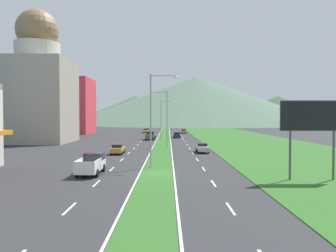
# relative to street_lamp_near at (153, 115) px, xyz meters

# --- Properties ---
(ground_plane) EXTENTS (600.00, 600.00, 0.00)m
(ground_plane) POSITION_rel_street_lamp_near_xyz_m (0.49, -3.92, -6.04)
(ground_plane) COLOR #2D2D30
(grass_median) EXTENTS (3.20, 240.00, 0.06)m
(grass_median) POSITION_rel_street_lamp_near_xyz_m (0.49, 56.08, -6.01)
(grass_median) COLOR #2D6023
(grass_median) RESTS_ON ground_plane
(grass_verge_right) EXTENTS (24.00, 240.00, 0.06)m
(grass_verge_right) POSITION_rel_street_lamp_near_xyz_m (21.09, 56.08, -6.01)
(grass_verge_right) COLOR #2D6023
(grass_verge_right) RESTS_ON ground_plane
(lane_dash_left_1) EXTENTS (0.16, 2.80, 0.01)m
(lane_dash_left_1) POSITION_rel_street_lamp_near_xyz_m (-4.61, -16.15, -6.03)
(lane_dash_left_1) COLOR silver
(lane_dash_left_1) RESTS_ON ground_plane
(lane_dash_left_2) EXTENTS (0.16, 2.80, 0.01)m
(lane_dash_left_2) POSITION_rel_street_lamp_near_xyz_m (-4.61, -8.38, -6.03)
(lane_dash_left_2) COLOR silver
(lane_dash_left_2) RESTS_ON ground_plane
(lane_dash_left_3) EXTENTS (0.16, 2.80, 0.01)m
(lane_dash_left_3) POSITION_rel_street_lamp_near_xyz_m (-4.61, -0.62, -6.03)
(lane_dash_left_3) COLOR silver
(lane_dash_left_3) RESTS_ON ground_plane
(lane_dash_left_4) EXTENTS (0.16, 2.80, 0.01)m
(lane_dash_left_4) POSITION_rel_street_lamp_near_xyz_m (-4.61, 7.15, -6.03)
(lane_dash_left_4) COLOR silver
(lane_dash_left_4) RESTS_ON ground_plane
(lane_dash_left_5) EXTENTS (0.16, 2.80, 0.01)m
(lane_dash_left_5) POSITION_rel_street_lamp_near_xyz_m (-4.61, 14.92, -6.03)
(lane_dash_left_5) COLOR silver
(lane_dash_left_5) RESTS_ON ground_plane
(lane_dash_left_6) EXTENTS (0.16, 2.80, 0.01)m
(lane_dash_left_6) POSITION_rel_street_lamp_near_xyz_m (-4.61, 22.69, -6.03)
(lane_dash_left_6) COLOR silver
(lane_dash_left_6) RESTS_ON ground_plane
(lane_dash_left_7) EXTENTS (0.16, 2.80, 0.01)m
(lane_dash_left_7) POSITION_rel_street_lamp_near_xyz_m (-4.61, 30.45, -6.03)
(lane_dash_left_7) COLOR silver
(lane_dash_left_7) RESTS_ON ground_plane
(lane_dash_left_8) EXTENTS (0.16, 2.80, 0.01)m
(lane_dash_left_8) POSITION_rel_street_lamp_near_xyz_m (-4.61, 38.22, -6.03)
(lane_dash_left_8) COLOR silver
(lane_dash_left_8) RESTS_ON ground_plane
(lane_dash_left_9) EXTENTS (0.16, 2.80, 0.01)m
(lane_dash_left_9) POSITION_rel_street_lamp_near_xyz_m (-4.61, 45.99, -6.03)
(lane_dash_left_9) COLOR silver
(lane_dash_left_9) RESTS_ON ground_plane
(lane_dash_left_10) EXTENTS (0.16, 2.80, 0.01)m
(lane_dash_left_10) POSITION_rel_street_lamp_near_xyz_m (-4.61, 53.75, -6.03)
(lane_dash_left_10) COLOR silver
(lane_dash_left_10) RESTS_ON ground_plane
(lane_dash_left_11) EXTENTS (0.16, 2.80, 0.01)m
(lane_dash_left_11) POSITION_rel_street_lamp_near_xyz_m (-4.61, 61.52, -6.03)
(lane_dash_left_11) COLOR silver
(lane_dash_left_11) RESTS_ON ground_plane
(lane_dash_left_12) EXTENTS (0.16, 2.80, 0.01)m
(lane_dash_left_12) POSITION_rel_street_lamp_near_xyz_m (-4.61, 69.29, -6.03)
(lane_dash_left_12) COLOR silver
(lane_dash_left_12) RESTS_ON ground_plane
(lane_dash_left_13) EXTENTS (0.16, 2.80, 0.01)m
(lane_dash_left_13) POSITION_rel_street_lamp_near_xyz_m (-4.61, 77.06, -6.03)
(lane_dash_left_13) COLOR silver
(lane_dash_left_13) RESTS_ON ground_plane
(lane_dash_left_14) EXTENTS (0.16, 2.80, 0.01)m
(lane_dash_left_14) POSITION_rel_street_lamp_near_xyz_m (-4.61, 84.82, -6.03)
(lane_dash_left_14) COLOR silver
(lane_dash_left_14) RESTS_ON ground_plane
(lane_dash_right_1) EXTENTS (0.16, 2.80, 0.01)m
(lane_dash_right_1) POSITION_rel_street_lamp_near_xyz_m (5.59, -16.15, -6.03)
(lane_dash_right_1) COLOR silver
(lane_dash_right_1) RESTS_ON ground_plane
(lane_dash_right_2) EXTENTS (0.16, 2.80, 0.01)m
(lane_dash_right_2) POSITION_rel_street_lamp_near_xyz_m (5.59, -8.38, -6.03)
(lane_dash_right_2) COLOR silver
(lane_dash_right_2) RESTS_ON ground_plane
(lane_dash_right_3) EXTENTS (0.16, 2.80, 0.01)m
(lane_dash_right_3) POSITION_rel_street_lamp_near_xyz_m (5.59, -0.62, -6.03)
(lane_dash_right_3) COLOR silver
(lane_dash_right_3) RESTS_ON ground_plane
(lane_dash_right_4) EXTENTS (0.16, 2.80, 0.01)m
(lane_dash_right_4) POSITION_rel_street_lamp_near_xyz_m (5.59, 7.15, -6.03)
(lane_dash_right_4) COLOR silver
(lane_dash_right_4) RESTS_ON ground_plane
(lane_dash_right_5) EXTENTS (0.16, 2.80, 0.01)m
(lane_dash_right_5) POSITION_rel_street_lamp_near_xyz_m (5.59, 14.92, -6.03)
(lane_dash_right_5) COLOR silver
(lane_dash_right_5) RESTS_ON ground_plane
(lane_dash_right_6) EXTENTS (0.16, 2.80, 0.01)m
(lane_dash_right_6) POSITION_rel_street_lamp_near_xyz_m (5.59, 22.69, -6.03)
(lane_dash_right_6) COLOR silver
(lane_dash_right_6) RESTS_ON ground_plane
(lane_dash_right_7) EXTENTS (0.16, 2.80, 0.01)m
(lane_dash_right_7) POSITION_rel_street_lamp_near_xyz_m (5.59, 30.45, -6.03)
(lane_dash_right_7) COLOR silver
(lane_dash_right_7) RESTS_ON ground_plane
(lane_dash_right_8) EXTENTS (0.16, 2.80, 0.01)m
(lane_dash_right_8) POSITION_rel_street_lamp_near_xyz_m (5.59, 38.22, -6.03)
(lane_dash_right_8) COLOR silver
(lane_dash_right_8) RESTS_ON ground_plane
(lane_dash_right_9) EXTENTS (0.16, 2.80, 0.01)m
(lane_dash_right_9) POSITION_rel_street_lamp_near_xyz_m (5.59, 45.99, -6.03)
(lane_dash_right_9) COLOR silver
(lane_dash_right_9) RESTS_ON ground_plane
(lane_dash_right_10) EXTENTS (0.16, 2.80, 0.01)m
(lane_dash_right_10) POSITION_rel_street_lamp_near_xyz_m (5.59, 53.75, -6.03)
(lane_dash_right_10) COLOR silver
(lane_dash_right_10) RESTS_ON ground_plane
(lane_dash_right_11) EXTENTS (0.16, 2.80, 0.01)m
(lane_dash_right_11) POSITION_rel_street_lamp_near_xyz_m (5.59, 61.52, -6.03)
(lane_dash_right_11) COLOR silver
(lane_dash_right_11) RESTS_ON ground_plane
(lane_dash_right_12) EXTENTS (0.16, 2.80, 0.01)m
(lane_dash_right_12) POSITION_rel_street_lamp_near_xyz_m (5.59, 69.29, -6.03)
(lane_dash_right_12) COLOR silver
(lane_dash_right_12) RESTS_ON ground_plane
(lane_dash_right_13) EXTENTS (0.16, 2.80, 0.01)m
(lane_dash_right_13) POSITION_rel_street_lamp_near_xyz_m (5.59, 77.06, -6.03)
(lane_dash_right_13) COLOR silver
(lane_dash_right_13) RESTS_ON ground_plane
(lane_dash_right_14) EXTENTS (0.16, 2.80, 0.01)m
(lane_dash_right_14) POSITION_rel_street_lamp_near_xyz_m (5.59, 84.82, -6.03)
(lane_dash_right_14) COLOR silver
(lane_dash_right_14) RESTS_ON ground_plane
(edge_line_median_left) EXTENTS (0.16, 240.00, 0.01)m
(edge_line_median_left) POSITION_rel_street_lamp_near_xyz_m (-1.26, 56.08, -6.03)
(edge_line_median_left) COLOR silver
(edge_line_median_left) RESTS_ON ground_plane
(edge_line_median_right) EXTENTS (0.16, 240.00, 0.01)m
(edge_line_median_right) POSITION_rel_street_lamp_near_xyz_m (2.24, 56.08, -6.03)
(edge_line_median_right) COLOR silver
(edge_line_median_right) RESTS_ON ground_plane
(domed_building) EXTENTS (14.51, 14.51, 29.68)m
(domed_building) POSITION_rel_street_lamp_near_xyz_m (-27.59, 36.67, 6.50)
(domed_building) COLOR #9E9384
(domed_building) RESTS_ON ground_plane
(midrise_colored) EXTENTS (15.57, 15.57, 18.77)m
(midrise_colored) POSITION_rel_street_lamp_near_xyz_m (-32.48, 75.10, 3.35)
(midrise_colored) COLOR #D83847
(midrise_colored) RESTS_ON ground_plane
(hill_far_left) EXTENTS (127.42, 127.42, 27.00)m
(hill_far_left) POSITION_rel_street_lamp_near_xyz_m (-29.79, 288.41, 7.46)
(hill_far_left) COLOR #47664C
(hill_far_left) RESTS_ON ground_plane
(hill_far_center) EXTENTS (203.94, 203.94, 37.59)m
(hill_far_center) POSITION_rel_street_lamp_near_xyz_m (24.60, 226.91, 12.76)
(hill_far_center) COLOR #516B56
(hill_far_center) RESTS_ON ground_plane
(hill_far_right) EXTENTS (127.37, 127.37, 25.97)m
(hill_far_right) POSITION_rel_street_lamp_near_xyz_m (109.88, 283.78, 6.95)
(hill_far_right) COLOR #3D5647
(hill_far_right) RESTS_ON ground_plane
(street_lamp_near) EXTENTS (3.21, 0.35, 10.58)m
(street_lamp_near) POSITION_rel_street_lamp_near_xyz_m (0.00, 0.00, 0.00)
(street_lamp_near) COLOR #99999E
(street_lamp_near) RESTS_ON ground_plane
(street_lamp_mid) EXTENTS (3.37, 0.34, 10.41)m
(street_lamp_mid) POSITION_rel_street_lamp_near_xyz_m (1.09, 22.97, -0.07)
(street_lamp_mid) COLOR #99999E
(street_lamp_mid) RESTS_ON ground_plane
(street_lamp_far) EXTENTS (3.14, 0.48, 9.81)m
(street_lamp_far) POSITION_rel_street_lamp_near_xyz_m (0.18, 45.90, -0.40)
(street_lamp_far) COLOR #99999E
(street_lamp_far) RESTS_ON ground_plane
(billboard_roadside) EXTENTS (5.87, 0.28, 7.29)m
(billboard_roadside) POSITION_rel_street_lamp_near_xyz_m (14.75, -7.05, -0.46)
(billboard_roadside) COLOR #4C4C51
(billboard_roadside) RESTS_ON ground_plane
(car_0) EXTENTS (1.88, 4.54, 1.53)m
(car_0) POSITION_rel_street_lamp_near_xyz_m (7.16, 15.95, -5.25)
(car_0) COLOR #B2B2B7
(car_0) RESTS_ON ground_plane
(car_1) EXTENTS (1.86, 4.41, 1.55)m
(car_1) POSITION_rel_street_lamp_near_xyz_m (-6.21, 13.91, -5.25)
(car_1) COLOR #C6842D
(car_1) RESTS_ON ground_plane
(car_2) EXTENTS (1.96, 4.10, 1.45)m
(car_2) POSITION_rel_street_lamp_near_xyz_m (-6.20, 84.19, -5.30)
(car_2) COLOR #0C5128
(car_2) RESTS_ON ground_plane
(car_3) EXTENTS (1.91, 4.33, 1.43)m
(car_3) POSITION_rel_street_lamp_near_xyz_m (-6.23, 78.81, -5.29)
(car_3) COLOR yellow
(car_3) RESTS_ON ground_plane
(car_4) EXTENTS (1.97, 4.12, 1.38)m
(car_4) POSITION_rel_street_lamp_near_xyz_m (-2.71, 51.95, -5.31)
(car_4) COLOR slate
(car_4) RESTS_ON ground_plane
(car_5) EXTENTS (1.87, 4.54, 1.48)m
(car_5) POSITION_rel_street_lamp_near_xyz_m (7.06, 75.52, -5.28)
(car_5) COLOR #C6842D
(car_5) RESTS_ON ground_plane
(car_6) EXTENTS (1.88, 4.40, 1.54)m
(car_6) POSITION_rel_street_lamp_near_xyz_m (4.06, 52.22, -5.26)
(car_6) COLOR navy
(car_6) RESTS_ON ground_plane
(pickup_truck_0) EXTENTS (2.18, 5.40, 2.00)m
(pickup_truck_0) POSITION_rel_street_lamp_near_xyz_m (-2.85, 45.04, -5.05)
(pickup_truck_0) COLOR #515459
(pickup_truck_0) RESTS_ON ground_plane
(pickup_truck_1) EXTENTS (2.18, 5.40, 2.00)m
(pickup_truck_1) POSITION_rel_street_lamp_near_xyz_m (-6.17, -3.56, -5.05)
(pickup_truck_1) COLOR silver
(pickup_truck_1) RESTS_ON ground_plane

